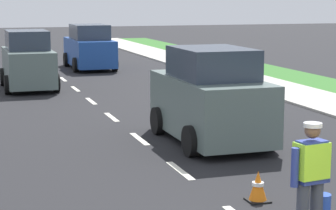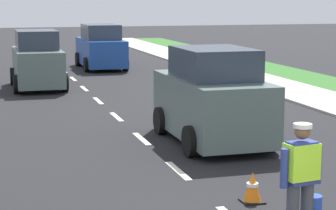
% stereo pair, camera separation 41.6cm
% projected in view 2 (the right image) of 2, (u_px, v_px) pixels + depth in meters
% --- Properties ---
extents(ground_plane, '(96.00, 96.00, 0.00)m').
position_uv_depth(ground_plane, '(72.00, 78.00, 27.07)').
color(ground_plane, black).
extents(lane_center_line, '(0.14, 46.40, 0.01)m').
position_uv_depth(lane_center_line, '(60.00, 68.00, 31.05)').
color(lane_center_line, silver).
rests_on(lane_center_line, ground).
extents(road_worker, '(0.74, 0.44, 1.67)m').
position_uv_depth(road_worker, '(302.00, 176.00, 8.87)').
color(road_worker, '#383D4C').
rests_on(road_worker, ground).
extents(traffic_cone_far, '(0.36, 0.36, 0.52)m').
position_uv_depth(traffic_cone_far, '(252.00, 187.00, 10.62)').
color(traffic_cone_far, black).
rests_on(traffic_cone_far, ground).
extents(car_outgoing_ahead, '(2.05, 3.89, 2.23)m').
position_uv_depth(car_outgoing_ahead, '(212.00, 99.00, 14.91)').
color(car_outgoing_ahead, slate).
rests_on(car_outgoing_ahead, ground).
extents(car_outgoing_far, '(2.04, 4.36, 2.11)m').
position_uv_depth(car_outgoing_far, '(101.00, 48.00, 30.67)').
color(car_outgoing_far, '#1E4799').
rests_on(car_outgoing_far, ground).
extents(car_oncoming_second, '(1.92, 3.86, 2.17)m').
position_uv_depth(car_oncoming_second, '(37.00, 61.00, 23.95)').
color(car_oncoming_second, slate).
rests_on(car_oncoming_second, ground).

